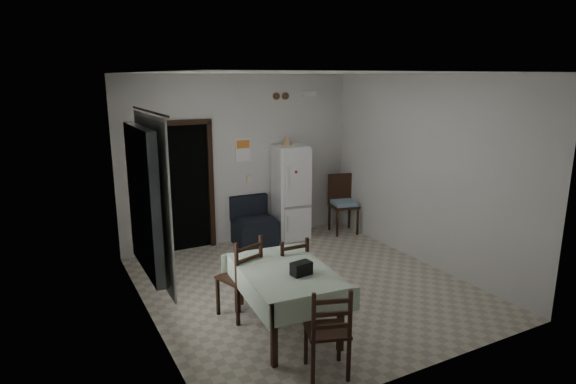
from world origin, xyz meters
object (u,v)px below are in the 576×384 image
(navy_seat, at_px, (255,221))
(corner_chair, at_px, (344,204))
(dining_chair_far_right, at_px, (288,271))
(dining_chair_far_left, at_px, (239,276))
(fridge, at_px, (290,193))
(dining_chair_near_head, at_px, (327,329))
(dining_table, at_px, (285,300))

(navy_seat, height_order, corner_chair, corner_chair)
(dining_chair_far_right, bearing_deg, dining_chair_far_left, -3.11)
(fridge, height_order, dining_chair_near_head, fridge)
(dining_chair_near_head, bearing_deg, corner_chair, -107.58)
(corner_chair, distance_m, dining_chair_far_left, 3.60)
(navy_seat, height_order, dining_table, navy_seat)
(dining_chair_far_left, distance_m, dining_chair_far_right, 0.65)
(navy_seat, bearing_deg, corner_chair, -3.79)
(dining_chair_far_left, distance_m, dining_chair_near_head, 1.54)
(fridge, height_order, dining_chair_far_right, fridge)
(dining_chair_far_right, relative_size, dining_chair_near_head, 0.98)
(fridge, height_order, dining_table, fridge)
(fridge, height_order, dining_chair_far_left, fridge)
(corner_chair, bearing_deg, dining_chair_far_left, -132.78)
(dining_table, distance_m, dining_chair_far_right, 0.64)
(navy_seat, distance_m, corner_chair, 1.74)
(fridge, bearing_deg, dining_chair_far_left, -122.97)
(dining_table, bearing_deg, dining_chair_far_right, 63.53)
(dining_chair_far_left, xyz_separation_m, dining_chair_near_head, (0.30, -1.51, -0.04))
(fridge, distance_m, dining_chair_far_left, 2.98)
(navy_seat, bearing_deg, dining_table, -104.97)
(dining_chair_far_left, height_order, dining_chair_far_right, dining_chair_far_left)
(fridge, xyz_separation_m, dining_chair_far_left, (-1.92, -2.26, -0.33))
(dining_table, distance_m, dining_chair_near_head, 0.92)
(fridge, relative_size, dining_chair_far_left, 1.65)
(navy_seat, height_order, dining_chair_far_left, dining_chair_far_left)
(navy_seat, bearing_deg, fridge, 2.65)
(dining_table, distance_m, dining_chair_far_left, 0.68)
(corner_chair, relative_size, dining_table, 0.75)
(dining_table, xyz_separation_m, dining_chair_far_right, (0.33, 0.54, 0.09))
(fridge, xyz_separation_m, dining_table, (-1.60, -2.85, -0.47))
(corner_chair, xyz_separation_m, dining_chair_near_head, (-2.66, -3.57, -0.07))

